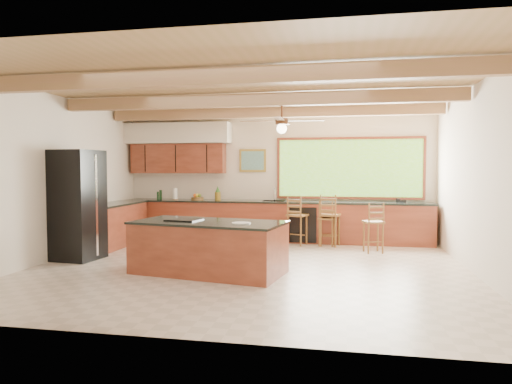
# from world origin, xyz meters

# --- Properties ---
(ground) EXTENTS (7.20, 7.20, 0.00)m
(ground) POSITION_xyz_m (0.00, 0.00, 0.00)
(ground) COLOR beige
(ground) RESTS_ON ground
(room_shell) EXTENTS (7.27, 6.54, 3.02)m
(room_shell) POSITION_xyz_m (-0.17, 0.65, 2.21)
(room_shell) COLOR beige
(room_shell) RESTS_ON ground
(counter_run) EXTENTS (7.12, 3.10, 1.25)m
(counter_run) POSITION_xyz_m (-0.82, 2.52, 0.46)
(counter_run) COLOR brown
(counter_run) RESTS_ON ground
(island) EXTENTS (2.53, 1.51, 0.85)m
(island) POSITION_xyz_m (-0.54, -0.48, 0.42)
(island) COLOR brown
(island) RESTS_ON ground
(refrigerator) EXTENTS (0.85, 0.83, 2.00)m
(refrigerator) POSITION_xyz_m (-3.22, 0.14, 1.00)
(refrigerator) COLOR black
(refrigerator) RESTS_ON ground
(bar_stool_a) EXTENTS (0.48, 0.48, 1.12)m
(bar_stool_a) POSITION_xyz_m (1.29, 2.39, 0.66)
(bar_stool_a) COLOR brown
(bar_stool_a) RESTS_ON ground
(bar_stool_b) EXTENTS (0.49, 0.49, 1.08)m
(bar_stool_b) POSITION_xyz_m (0.59, 2.39, 0.64)
(bar_stool_b) COLOR brown
(bar_stool_b) RESTS_ON ground
(bar_stool_c) EXTENTS (0.40, 0.40, 0.98)m
(bar_stool_c) POSITION_xyz_m (1.23, 2.40, 0.58)
(bar_stool_c) COLOR brown
(bar_stool_c) RESTS_ON ground
(bar_stool_d) EXTENTS (0.45, 0.45, 1.01)m
(bar_stool_d) POSITION_xyz_m (2.15, 1.76, 0.60)
(bar_stool_d) COLOR brown
(bar_stool_d) RESTS_ON ground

